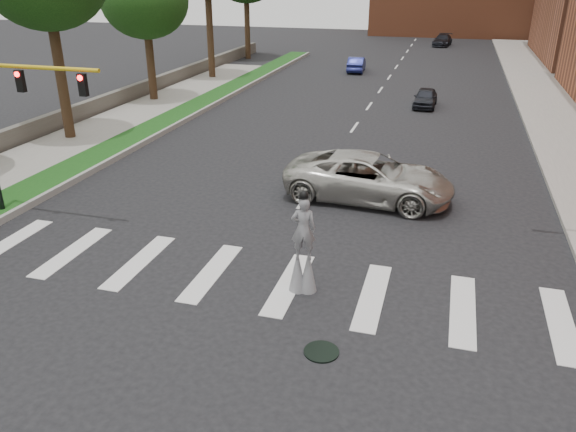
# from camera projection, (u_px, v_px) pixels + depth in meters

# --- Properties ---
(ground_plane) EXTENTS (160.00, 160.00, 0.00)m
(ground_plane) POSITION_uv_depth(u_px,v_px,m) (238.00, 294.00, 16.68)
(ground_plane) COLOR black
(ground_plane) RESTS_ON ground
(grass_median) EXTENTS (2.00, 60.00, 0.25)m
(grass_median) POSITION_uv_depth(u_px,v_px,m) (183.00, 113.00, 37.13)
(grass_median) COLOR #134112
(grass_median) RESTS_ON ground
(median_curb) EXTENTS (0.20, 60.00, 0.28)m
(median_curb) POSITION_uv_depth(u_px,v_px,m) (197.00, 114.00, 36.85)
(median_curb) COLOR gray
(median_curb) RESTS_ON ground
(sidewalk_left) EXTENTS (4.00, 60.00, 0.18)m
(sidewalk_left) POSITION_uv_depth(u_px,v_px,m) (45.00, 153.00, 29.11)
(sidewalk_left) COLOR gray
(sidewalk_left) RESTS_ON ground
(sidewalk_right) EXTENTS (5.00, 90.00, 0.18)m
(sidewalk_right) POSITION_uv_depth(u_px,v_px,m) (564.00, 120.00, 35.45)
(sidewalk_right) COLOR gray
(sidewalk_right) RESTS_ON ground
(stone_wall) EXTENTS (0.50, 56.00, 1.10)m
(stone_wall) POSITION_uv_depth(u_px,v_px,m) (124.00, 96.00, 40.11)
(stone_wall) COLOR #514D45
(stone_wall) RESTS_ON ground
(manhole) EXTENTS (0.90, 0.90, 0.04)m
(manhole) POSITION_uv_depth(u_px,v_px,m) (321.00, 352.00, 14.15)
(manhole) COLOR black
(manhole) RESTS_ON ground
(traffic_signal) EXTENTS (5.30, 0.23, 6.20)m
(traffic_signal) POSITION_uv_depth(u_px,v_px,m) (8.00, 112.00, 20.12)
(traffic_signal) COLOR black
(traffic_signal) RESTS_ON ground
(stilt_performer) EXTENTS (0.83, 0.60, 3.21)m
(stilt_performer) POSITION_uv_depth(u_px,v_px,m) (303.00, 251.00, 16.36)
(stilt_performer) COLOR #312013
(stilt_performer) RESTS_ON ground
(suv_crossing) EXTENTS (7.11, 3.63, 1.92)m
(suv_crossing) POSITION_uv_depth(u_px,v_px,m) (369.00, 177.00, 23.20)
(suv_crossing) COLOR beige
(suv_crossing) RESTS_ON ground
(car_near) EXTENTS (1.59, 3.78, 1.28)m
(car_near) POSITION_uv_depth(u_px,v_px,m) (425.00, 98.00, 39.12)
(car_near) COLOR black
(car_near) RESTS_ON ground
(car_mid) EXTENTS (1.75, 4.24, 1.36)m
(car_mid) POSITION_uv_depth(u_px,v_px,m) (357.00, 64.00, 52.49)
(car_mid) COLOR navy
(car_mid) RESTS_ON ground
(car_far) EXTENTS (2.50, 4.94, 1.38)m
(car_far) POSITION_uv_depth(u_px,v_px,m) (443.00, 40.00, 70.17)
(car_far) COLOR black
(car_far) RESTS_ON ground
(tree_3) EXTENTS (5.96, 5.96, 9.41)m
(tree_3) POSITION_uv_depth(u_px,v_px,m) (145.00, 1.00, 38.26)
(tree_3) COLOR #312013
(tree_3) RESTS_ON ground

